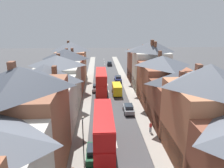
{
  "coord_description": "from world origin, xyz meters",
  "views": [
    {
      "loc": [
        -2.23,
        -14.58,
        16.29
      ],
      "look_at": [
        0.66,
        33.56,
        2.57
      ],
      "focal_mm": 35.0,
      "sensor_mm": 36.0,
      "label": 1
    }
  ],
  "objects": [
    {
      "name": "centre_line_dashes",
      "position": [
        0.0,
        36.0,
        0.01
      ],
      "size": [
        0.14,
        97.8,
        0.01
      ],
      "color": "silver",
      "rests_on": "ground"
    },
    {
      "name": "double_decker_bus_lead",
      "position": [
        -1.81,
        10.89,
        2.82
      ],
      "size": [
        2.74,
        10.8,
        5.3
      ],
      "color": "red",
      "rests_on": "ground"
    },
    {
      "name": "pedestrian_mid_left",
      "position": [
        5.4,
        14.98,
        1.03
      ],
      "size": [
        0.36,
        0.22,
        1.61
      ],
      "color": "#3D4256",
      "rests_on": "pavement_right"
    },
    {
      "name": "car_near_blue",
      "position": [
        3.1,
        22.86,
        0.82
      ],
      "size": [
        1.9,
        4.03,
        1.63
      ],
      "color": "gray",
      "rests_on": "ground"
    },
    {
      "name": "pavement_left",
      "position": [
        -5.1,
        38.0,
        0.07
      ],
      "size": [
        2.2,
        104.0,
        0.14
      ],
      "primitive_type": "cube",
      "color": "gray",
      "rests_on": "ground"
    },
    {
      "name": "terrace_row_left",
      "position": [
        -10.18,
        18.42,
        5.57
      ],
      "size": [
        8.0,
        67.11,
        13.7
      ],
      "color": "#A36042",
      "rests_on": "ground"
    },
    {
      "name": "pavement_right",
      "position": [
        5.1,
        38.0,
        0.07
      ],
      "size": [
        2.2,
        104.0,
        0.14
      ],
      "primitive_type": "cube",
      "color": "gray",
      "rests_on": "ground"
    },
    {
      "name": "double_decker_bus_mid_street",
      "position": [
        -1.81,
        34.98,
        2.82
      ],
      "size": [
        2.74,
        10.8,
        5.3
      ],
      "color": "red",
      "rests_on": "ground"
    },
    {
      "name": "street_lamp",
      "position": [
        -4.25,
        8.68,
        3.24
      ],
      "size": [
        0.2,
        1.12,
        5.5
      ],
      "color": "black",
      "rests_on": "ground"
    },
    {
      "name": "car_parked_left_a",
      "position": [
        -3.1,
        8.94,
        0.86
      ],
      "size": [
        1.9,
        4.29,
        1.71
      ],
      "color": "#144728",
      "rests_on": "ground"
    },
    {
      "name": "car_near_silver",
      "position": [
        3.1,
        45.29,
        0.84
      ],
      "size": [
        1.9,
        4.15,
        1.66
      ],
      "color": "navy",
      "rests_on": "ground"
    },
    {
      "name": "car_mid_black",
      "position": [
        1.8,
        68.82,
        0.82
      ],
      "size": [
        1.9,
        4.09,
        1.63
      ],
      "color": "black",
      "rests_on": "ground"
    },
    {
      "name": "delivery_van",
      "position": [
        1.8,
        33.7,
        1.34
      ],
      "size": [
        2.2,
        5.2,
        2.41
      ],
      "color": "yellow",
      "rests_on": "ground"
    },
    {
      "name": "terrace_row_right",
      "position": [
        10.18,
        18.65,
        5.2
      ],
      "size": [
        8.0,
        63.66,
        12.43
      ],
      "color": "#ADB2B7",
      "rests_on": "ground"
    },
    {
      "name": "car_parked_right_a",
      "position": [
        -3.1,
        36.62,
        0.82
      ],
      "size": [
        1.9,
        3.81,
        1.63
      ],
      "color": "silver",
      "rests_on": "ground"
    }
  ]
}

